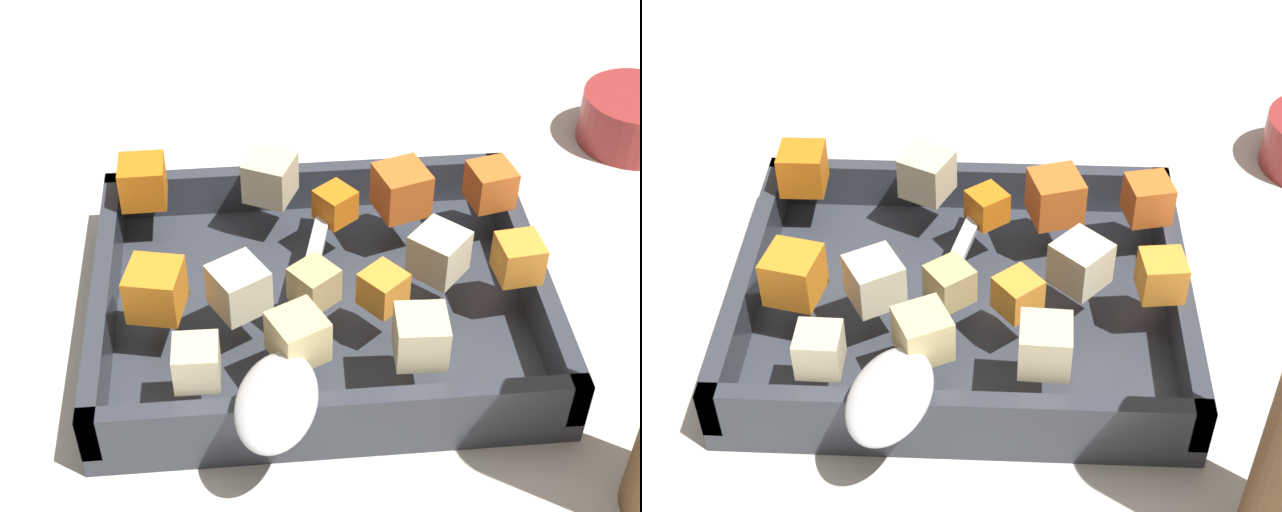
{
  "view_description": "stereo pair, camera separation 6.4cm",
  "coord_description": "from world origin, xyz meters",
  "views": [
    {
      "loc": [
        -0.06,
        -0.46,
        0.48
      ],
      "look_at": [
        -0.02,
        0.02,
        0.06
      ],
      "focal_mm": 54.53,
      "sensor_mm": 36.0,
      "label": 1
    },
    {
      "loc": [
        0.01,
        -0.46,
        0.48
      ],
      "look_at": [
        -0.02,
        0.02,
        0.06
      ],
      "focal_mm": 54.53,
      "sensor_mm": 36.0,
      "label": 2
    }
  ],
  "objects": [
    {
      "name": "potato_chunk_far_left",
      "position": [
        -0.07,
        -0.01,
        0.07
      ],
      "size": [
        0.04,
        0.04,
        0.03
      ],
      "primitive_type": "cube",
      "rotation": [
        0.0,
        0.0,
        5.23
      ],
      "color": "beige",
      "rests_on": "baking_dish"
    },
    {
      "name": "baking_dish",
      "position": [
        -0.02,
        0.02,
        0.01
      ],
      "size": [
        0.3,
        0.24,
        0.05
      ],
      "color": "#333842",
      "rests_on": "ground_plane"
    },
    {
      "name": "carrot_chunk_near_spoon",
      "position": [
        0.11,
        0.08,
        0.06
      ],
      "size": [
        0.03,
        0.03,
        0.03
      ],
      "primitive_type": "cube",
      "rotation": [
        0.0,
        0.0,
        1.79
      ],
      "color": "orange",
      "rests_on": "baking_dish"
    },
    {
      "name": "carrot_chunk_heap_top",
      "position": [
        -0.13,
        0.1,
        0.07
      ],
      "size": [
        0.03,
        0.03,
        0.03
      ],
      "primitive_type": "cube",
      "rotation": [
        0.0,
        0.0,
        4.72
      ],
      "color": "orange",
      "rests_on": "baking_dish"
    },
    {
      "name": "potato_chunk_far_right",
      "position": [
        -0.1,
        -0.07,
        0.06
      ],
      "size": [
        0.03,
        0.03,
        0.03
      ],
      "primitive_type": "cube",
      "rotation": [
        0.0,
        0.0,
        6.27
      ],
      "color": "beige",
      "rests_on": "baking_dish"
    },
    {
      "name": "carrot_chunk_under_handle",
      "position": [
        0.11,
        -0.0,
        0.06
      ],
      "size": [
        0.03,
        0.03,
        0.03
      ],
      "primitive_type": "cube",
      "rotation": [
        0.0,
        0.0,
        1.68
      ],
      "color": "orange",
      "rests_on": "baking_dish"
    },
    {
      "name": "carrot_chunk_corner_ne",
      "position": [
        -0.0,
        0.07,
        0.06
      ],
      "size": [
        0.03,
        0.03,
        0.02
      ],
      "primitive_type": "cube",
      "rotation": [
        0.0,
        0.0,
        2.22
      ],
      "color": "orange",
      "rests_on": "baking_dish"
    },
    {
      "name": "potato_chunk_near_left",
      "position": [
        0.06,
        0.01,
        0.07
      ],
      "size": [
        0.04,
        0.04,
        0.03
      ],
      "primitive_type": "cube",
      "rotation": [
        0.0,
        0.0,
        5.53
      ],
      "color": "beige",
      "rests_on": "baking_dish"
    },
    {
      "name": "potato_chunk_mid_left",
      "position": [
        -0.02,
        -0.01,
        0.06
      ],
      "size": [
        0.04,
        0.04,
        0.03
      ],
      "primitive_type": "cube",
      "rotation": [
        0.0,
        0.0,
        2.23
      ],
      "color": "tan",
      "rests_on": "baking_dish"
    },
    {
      "name": "serving_spoon",
      "position": [
        -0.05,
        -0.09,
        0.06
      ],
      "size": [
        0.09,
        0.25,
        0.02
      ],
      "rotation": [
        0.0,
        0.0,
        1.33
      ],
      "color": "silver",
      "rests_on": "baking_dish"
    },
    {
      "name": "potato_chunk_heap_side",
      "position": [
        0.04,
        -0.07,
        0.07
      ],
      "size": [
        0.03,
        0.03,
        0.03
      ],
      "primitive_type": "cube",
      "rotation": [
        0.0,
        0.0,
        6.24
      ],
      "color": "beige",
      "rests_on": "baking_dish"
    },
    {
      "name": "carrot_chunk_mid_right",
      "position": [
        0.05,
        0.08,
        0.07
      ],
      "size": [
        0.04,
        0.04,
        0.03
      ],
      "primitive_type": "cube",
      "rotation": [
        0.0,
        0.0,
        1.87
      ],
      "color": "orange",
      "rests_on": "baking_dish"
    },
    {
      "name": "potato_chunk_front_center",
      "position": [
        -0.04,
        0.1,
        0.07
      ],
      "size": [
        0.04,
        0.04,
        0.03
      ],
      "primitive_type": "cube",
      "rotation": [
        0.0,
        0.0,
        5.84
      ],
      "color": "beige",
      "rests_on": "baking_dish"
    },
    {
      "name": "carrot_chunk_rim_edge",
      "position": [
        -0.12,
        -0.01,
        0.07
      ],
      "size": [
        0.04,
        0.04,
        0.03
      ],
      "primitive_type": "cube",
      "rotation": [
        0.0,
        0.0,
        1.36
      ],
      "color": "orange",
      "rests_on": "baking_dish"
    },
    {
      "name": "ground_plane",
      "position": [
        0.0,
        0.0,
        0.0
      ],
      "size": [
        4.0,
        4.0,
        0.0
      ],
      "primitive_type": "plane",
      "color": "beige"
    },
    {
      "name": "carrot_chunk_corner_se",
      "position": [
        0.02,
        -0.02,
        0.06
      ],
      "size": [
        0.03,
        0.03,
        0.02
      ],
      "primitive_type": "cube",
      "rotation": [
        0.0,
        0.0,
        5.4
      ],
      "color": "orange",
      "rests_on": "baking_dish"
    },
    {
      "name": "potato_chunk_corner_sw",
      "position": [
        -0.04,
        -0.06,
        0.06
      ],
      "size": [
        0.04,
        0.04,
        0.03
      ],
      "primitive_type": "cube",
      "rotation": [
        0.0,
        0.0,
        0.45
      ],
      "color": "#E0CC89",
      "rests_on": "baking_dish"
    }
  ]
}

